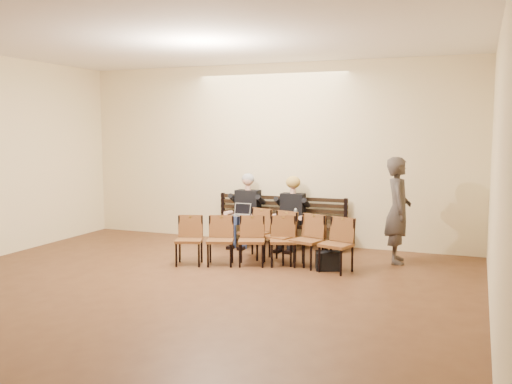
# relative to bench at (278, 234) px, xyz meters

# --- Properties ---
(ground) EXTENTS (10.00, 10.00, 0.00)m
(ground) POSITION_rel_bench_xyz_m (-0.27, -4.65, -0.23)
(ground) COLOR brown
(ground) RESTS_ON ground
(room_walls) EXTENTS (8.02, 10.01, 3.51)m
(room_walls) POSITION_rel_bench_xyz_m (-0.27, -3.86, 2.31)
(room_walls) COLOR beige
(room_walls) RESTS_ON ground
(bench) EXTENTS (2.60, 0.90, 0.45)m
(bench) POSITION_rel_bench_xyz_m (0.00, 0.00, 0.00)
(bench) COLOR black
(bench) RESTS_ON ground
(seated_man) EXTENTS (0.57, 0.79, 1.37)m
(seated_man) POSITION_rel_bench_xyz_m (-0.62, -0.12, 0.46)
(seated_man) COLOR black
(seated_man) RESTS_ON ground
(seated_woman) EXTENTS (0.55, 0.76, 1.27)m
(seated_woman) POSITION_rel_bench_xyz_m (0.30, -0.12, 0.41)
(seated_woman) COLOR black
(seated_woman) RESTS_ON ground
(laptop) EXTENTS (0.34, 0.27, 0.24)m
(laptop) POSITION_rel_bench_xyz_m (-0.65, -0.36, 0.34)
(laptop) COLOR silver
(laptop) RESTS_ON bench
(water_bottle) EXTENTS (0.07, 0.07, 0.21)m
(water_bottle) POSITION_rel_bench_xyz_m (0.46, -0.37, 0.33)
(water_bottle) COLOR silver
(water_bottle) RESTS_ON bench
(bag) EXTENTS (0.47, 0.39, 0.29)m
(bag) POSITION_rel_bench_xyz_m (1.37, -1.51, -0.08)
(bag) COLOR black
(bag) RESTS_ON ground
(passerby) EXTENTS (0.63, 0.83, 2.04)m
(passerby) POSITION_rel_bench_xyz_m (2.32, -0.60, 0.80)
(passerby) COLOR #39332F
(passerby) RESTS_ON ground
(chair_row_front) EXTENTS (2.50, 1.24, 0.81)m
(chair_row_front) POSITION_rel_bench_xyz_m (0.12, -1.67, 0.18)
(chair_row_front) COLOR brown
(chair_row_front) RESTS_ON ground
(chair_row_back) EXTENTS (2.12, 1.06, 0.85)m
(chair_row_back) POSITION_rel_bench_xyz_m (0.73, -1.36, 0.20)
(chair_row_back) COLOR brown
(chair_row_back) RESTS_ON ground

